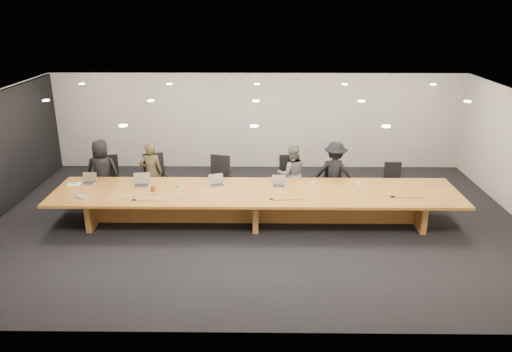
{
  "coord_description": "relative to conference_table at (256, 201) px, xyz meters",
  "views": [
    {
      "loc": [
        0.12,
        -10.32,
        4.75
      ],
      "look_at": [
        0.0,
        0.3,
        1.0
      ],
      "focal_mm": 35.0,
      "sensor_mm": 36.0,
      "label": 1
    }
  ],
  "objects": [
    {
      "name": "av_box",
      "position": [
        -3.75,
        -0.41,
        0.25
      ],
      "size": [
        0.27,
        0.23,
        0.03
      ],
      "primitive_type": "cube",
      "rotation": [
        0.0,
        0.0,
        -0.34
      ],
      "color": "#BCBCC1",
      "rests_on": "conference_table"
    },
    {
      "name": "chair_far_left",
      "position": [
        -3.65,
        1.23,
        0.06
      ],
      "size": [
        0.71,
        0.71,
        1.15
      ],
      "primitive_type": null,
      "rotation": [
        0.0,
        0.0,
        0.25
      ],
      "color": "black",
      "rests_on": "ground"
    },
    {
      "name": "chair_left",
      "position": [
        -2.5,
        1.23,
        0.08
      ],
      "size": [
        0.76,
        0.76,
        1.2
      ],
      "primitive_type": null,
      "rotation": [
        0.0,
        0.0,
        0.29
      ],
      "color": "black",
      "rests_on": "ground"
    },
    {
      "name": "mic_right",
      "position": [
        2.95,
        -0.31,
        0.25
      ],
      "size": [
        0.15,
        0.15,
        0.03
      ],
      "primitive_type": "cone",
      "rotation": [
        0.0,
        0.0,
        0.21
      ],
      "color": "black",
      "rests_on": "conference_table"
    },
    {
      "name": "chair_mid_right",
      "position": [
        0.79,
        1.17,
        0.07
      ],
      "size": [
        0.66,
        0.66,
        1.18
      ],
      "primitive_type": null,
      "rotation": [
        0.0,
        0.0,
        -0.11
      ],
      "color": "black",
      "rests_on": "ground"
    },
    {
      "name": "person_c",
      "position": [
        0.86,
        1.2,
        0.22
      ],
      "size": [
        0.78,
        0.64,
        1.48
      ],
      "primitive_type": "imported",
      "rotation": [
        0.0,
        0.0,
        3.26
      ],
      "color": "#59595B",
      "rests_on": "ground"
    },
    {
      "name": "ground",
      "position": [
        0.0,
        0.0,
        -0.52
      ],
      "size": [
        12.0,
        12.0,
        0.0
      ],
      "primitive_type": "plane",
      "color": "black",
      "rests_on": "ground"
    },
    {
      "name": "chair_far_right",
      "position": [
        3.38,
        1.25,
        -0.02
      ],
      "size": [
        0.52,
        0.52,
        0.99
      ],
      "primitive_type": null,
      "rotation": [
        0.0,
        0.0,
        -0.02
      ],
      "color": "black",
      "rests_on": "ground"
    },
    {
      "name": "laptop_a",
      "position": [
        -3.88,
        0.4,
        0.36
      ],
      "size": [
        0.35,
        0.27,
        0.26
      ],
      "primitive_type": null,
      "rotation": [
        0.0,
        0.0,
        -0.12
      ],
      "color": "#B9AE8D",
      "rests_on": "conference_table"
    },
    {
      "name": "back_wall",
      "position": [
        0.0,
        4.0,
        0.88
      ],
      "size": [
        12.0,
        0.02,
        2.8
      ],
      "primitive_type": "cube",
      "color": "silver",
      "rests_on": "ground"
    },
    {
      "name": "laptop_c",
      "position": [
        -0.88,
        0.32,
        0.36
      ],
      "size": [
        0.39,
        0.34,
        0.26
      ],
      "primitive_type": null,
      "rotation": [
        0.0,
        0.0,
        0.33
      ],
      "color": "#BDB090",
      "rests_on": "conference_table"
    },
    {
      "name": "water_bottle",
      "position": [
        -1.75,
        0.02,
        0.33
      ],
      "size": [
        0.08,
        0.08,
        0.2
      ],
      "primitive_type": "cylinder",
      "rotation": [
        0.0,
        0.0,
        -0.25
      ],
      "color": "#B5C6BF",
      "rests_on": "conference_table"
    },
    {
      "name": "mic_center",
      "position": [
        0.33,
        -0.47,
        0.24
      ],
      "size": [
        0.13,
        0.13,
        0.03
      ],
      "primitive_type": "cone",
      "rotation": [
        0.0,
        0.0,
        -0.36
      ],
      "color": "black",
      "rests_on": "conference_table"
    },
    {
      "name": "paper_cup_near",
      "position": [
        1.29,
        0.35,
        0.28
      ],
      "size": [
        0.1,
        0.1,
        0.09
      ],
      "primitive_type": "cone",
      "rotation": [
        0.0,
        0.0,
        0.37
      ],
      "color": "silver",
      "rests_on": "conference_table"
    },
    {
      "name": "lime_gadget",
      "position": [
        -4.18,
        0.38,
        0.26
      ],
      "size": [
        0.16,
        0.13,
        0.02
      ],
      "primitive_type": "cube",
      "rotation": [
        0.0,
        0.0,
        0.34
      ],
      "color": "#5CC334",
      "rests_on": "notepad"
    },
    {
      "name": "conference_table",
      "position": [
        0.0,
        0.0,
        0.0
      ],
      "size": [
        9.0,
        1.8,
        0.75
      ],
      "color": "brown",
      "rests_on": "ground"
    },
    {
      "name": "amber_mug",
      "position": [
        -2.28,
        -0.04,
        0.29
      ],
      "size": [
        0.1,
        0.1,
        0.11
      ],
      "primitive_type": "cylinder",
      "rotation": [
        0.0,
        0.0,
        -0.13
      ],
      "color": "brown",
      "rests_on": "conference_table"
    },
    {
      "name": "chair_mid_left",
      "position": [
        -0.96,
        1.18,
        0.07
      ],
      "size": [
        0.74,
        0.74,
        1.18
      ],
      "primitive_type": null,
      "rotation": [
        0.0,
        0.0,
        -0.27
      ],
      "color": "black",
      "rests_on": "ground"
    },
    {
      "name": "mic_left",
      "position": [
        -2.59,
        -0.56,
        0.24
      ],
      "size": [
        0.14,
        0.14,
        0.03
      ],
      "primitive_type": "cone",
      "rotation": [
        0.0,
        0.0,
        0.3
      ],
      "color": "black",
      "rests_on": "conference_table"
    },
    {
      "name": "laptop_b",
      "position": [
        -2.61,
        0.28,
        0.38
      ],
      "size": [
        0.39,
        0.3,
        0.29
      ],
      "primitive_type": null,
      "rotation": [
        0.0,
        0.0,
        0.08
      ],
      "color": "tan",
      "rests_on": "conference_table"
    },
    {
      "name": "person_d",
      "position": [
        1.92,
        1.23,
        0.25
      ],
      "size": [
        1.13,
        0.85,
        1.55
      ],
      "primitive_type": "imported",
      "rotation": [
        0.0,
        0.0,
        2.84
      ],
      "color": "black",
      "rests_on": "ground"
    },
    {
      "name": "paper_cup_far",
      "position": [
        2.33,
        0.32,
        0.28
      ],
      "size": [
        0.11,
        0.11,
        0.1
      ],
      "primitive_type": "cone",
      "rotation": [
        0.0,
        0.0,
        -0.41
      ],
      "color": "white",
      "rests_on": "conference_table"
    },
    {
      "name": "chair_right",
      "position": [
        1.94,
        1.28,
        -0.02
      ],
      "size": [
        0.58,
        0.58,
        1.01
      ],
      "primitive_type": null,
      "rotation": [
        0.0,
        0.0,
        0.14
      ],
      "color": "black",
      "rests_on": "ground"
    },
    {
      "name": "notepad",
      "position": [
        -4.18,
        0.36,
        0.24
      ],
      "size": [
        0.31,
        0.26,
        0.02
      ],
      "primitive_type": "cube",
      "rotation": [
        0.0,
        0.0,
        0.1
      ],
      "color": "white",
      "rests_on": "conference_table"
    },
    {
      "name": "person_b",
      "position": [
        -2.59,
        1.23,
        0.23
      ],
      "size": [
        0.59,
        0.43,
        1.5
      ],
      "primitive_type": "imported",
      "rotation": [
        0.0,
        0.0,
        3.27
      ],
      "color": "#39321F",
      "rests_on": "ground"
    },
    {
      "name": "person_a",
      "position": [
        -3.78,
        1.16,
        0.28
      ],
      "size": [
        0.83,
        0.58,
        1.6
      ],
      "primitive_type": "imported",
      "rotation": [
        0.0,
        0.0,
        3.24
      ],
      "color": "black",
      "rests_on": "ground"
    },
    {
      "name": "laptop_d",
      "position": [
        0.52,
        0.29,
        0.35
      ],
      "size": [
        0.32,
        0.24,
        0.25
      ],
      "primitive_type": null,
      "rotation": [
        0.0,
        0.0,
        -0.03
      ],
      "color": "#BBAA8F",
      "rests_on": "conference_table"
    }
  ]
}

